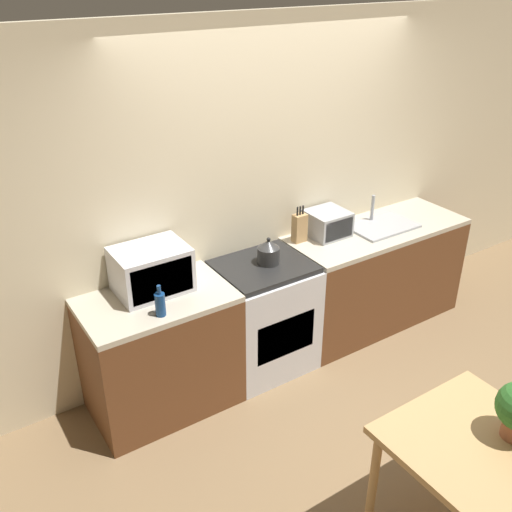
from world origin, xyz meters
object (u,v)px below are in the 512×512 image
(stove_range, at_px, (263,316))
(toaster_oven, at_px, (327,223))
(dining_table, at_px, (474,456))
(microwave, at_px, (151,270))
(bottle, at_px, (160,304))
(kettle, at_px, (268,252))

(stove_range, relative_size, toaster_oven, 2.91)
(dining_table, bearing_deg, stove_range, 90.26)
(microwave, height_order, dining_table, microwave)
(stove_range, height_order, microwave, microwave)
(bottle, height_order, toaster_oven, bottle)
(stove_range, height_order, bottle, bottle)
(stove_range, bearing_deg, microwave, 172.61)
(stove_range, relative_size, microwave, 1.86)
(toaster_oven, bearing_deg, kettle, -168.40)
(microwave, height_order, toaster_oven, microwave)
(kettle, xyz_separation_m, microwave, (-0.87, 0.11, 0.07))
(stove_range, height_order, toaster_oven, toaster_oven)
(stove_range, distance_m, toaster_oven, 0.91)
(stove_range, relative_size, kettle, 4.34)
(microwave, xyz_separation_m, dining_table, (0.84, -2.02, -0.40))
(stove_range, bearing_deg, toaster_oven, 10.97)
(kettle, relative_size, dining_table, 0.25)
(stove_range, bearing_deg, kettle, 1.22)
(kettle, bearing_deg, microwave, 173.05)
(kettle, distance_m, toaster_oven, 0.68)
(stove_range, distance_m, microwave, 1.03)
(bottle, bearing_deg, toaster_oven, 11.82)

